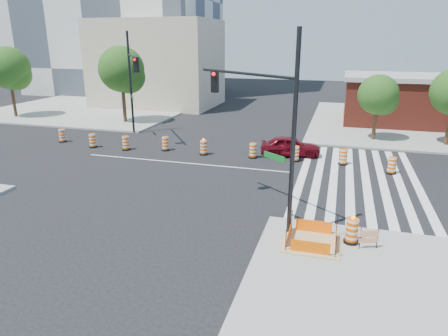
# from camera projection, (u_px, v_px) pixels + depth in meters

# --- Properties ---
(ground) EXTENTS (120.00, 120.00, 0.00)m
(ground) POSITION_uv_depth(u_px,v_px,m) (183.00, 163.00, 26.26)
(ground) COLOR black
(ground) RESTS_ON ground
(sidewalk_ne) EXTENTS (22.00, 22.00, 0.15)m
(sidewalk_ne) POSITION_uv_depth(u_px,v_px,m) (431.00, 124.00, 37.86)
(sidewalk_ne) COLOR gray
(sidewalk_ne) RESTS_ON ground
(sidewalk_nw) EXTENTS (22.00, 22.00, 0.15)m
(sidewalk_nw) POSITION_uv_depth(u_px,v_px,m) (99.00, 107.00, 47.50)
(sidewalk_nw) COLOR gray
(sidewalk_nw) RESTS_ON ground
(crosswalk_east) EXTENTS (6.75, 13.50, 0.01)m
(crosswalk_east) POSITION_uv_depth(u_px,v_px,m) (358.00, 178.00, 23.33)
(crosswalk_east) COLOR silver
(crosswalk_east) RESTS_ON ground
(lane_centerline) EXTENTS (14.00, 0.12, 0.01)m
(lane_centerline) POSITION_uv_depth(u_px,v_px,m) (183.00, 163.00, 26.26)
(lane_centerline) COLOR silver
(lane_centerline) RESTS_ON ground
(excavation_pit) EXTENTS (2.20, 2.20, 0.90)m
(excavation_pit) POSITION_uv_depth(u_px,v_px,m) (312.00, 241.00, 15.56)
(excavation_pit) COLOR tan
(excavation_pit) RESTS_ON ground
(brick_storefront) EXTENTS (16.50, 8.50, 4.60)m
(brick_storefront) POSITION_uv_depth(u_px,v_px,m) (435.00, 101.00, 37.18)
(brick_storefront) COLOR maroon
(brick_storefront) RESTS_ON ground
(beige_midrise) EXTENTS (14.00, 10.00, 10.00)m
(beige_midrise) POSITION_uv_depth(u_px,v_px,m) (158.00, 64.00, 48.04)
(beige_midrise) COLOR #C2AF94
(beige_midrise) RESTS_ON ground
(red_coupe) EXTENTS (4.36, 2.52, 1.40)m
(red_coupe) POSITION_uv_depth(u_px,v_px,m) (290.00, 146.00, 27.68)
(red_coupe) COLOR #540710
(red_coupe) RESTS_ON ground
(signal_pole_se) EXTENTS (4.96, 3.72, 8.03)m
(signal_pole_se) POSITION_uv_depth(u_px,v_px,m) (264.00, 112.00, 16.27)
(signal_pole_se) COLOR black
(signal_pole_se) RESTS_ON ground
(signal_pole_nw) EXTENTS (3.66, 5.25, 8.28)m
(signal_pole_nw) POSITION_uv_depth(u_px,v_px,m) (132.00, 75.00, 31.48)
(signal_pole_nw) COLOR black
(signal_pole_nw) RESTS_ON ground
(pit_drum) EXTENTS (0.59, 0.59, 1.16)m
(pit_drum) POSITION_uv_depth(u_px,v_px,m) (352.00, 231.00, 15.47)
(pit_drum) COLOR black
(pit_drum) RESTS_ON ground
(barricade) EXTENTS (0.72, 0.29, 0.89)m
(barricade) POSITION_uv_depth(u_px,v_px,m) (369.00, 237.00, 15.04)
(barricade) COLOR #E95904
(barricade) RESTS_ON ground
(tree_north_a) EXTENTS (4.20, 4.20, 7.15)m
(tree_north_a) POSITION_uv_depth(u_px,v_px,m) (9.00, 70.00, 40.06)
(tree_north_a) COLOR #382314
(tree_north_a) RESTS_ON ground
(tree_north_b) EXTENTS (4.26, 4.26, 7.24)m
(tree_north_b) POSITION_uv_depth(u_px,v_px,m) (122.00, 72.00, 37.35)
(tree_north_b) COLOR #382314
(tree_north_b) RESTS_ON ground
(tree_north_c) EXTENTS (3.12, 3.07, 5.22)m
(tree_north_c) POSITION_uv_depth(u_px,v_px,m) (378.00, 97.00, 30.90)
(tree_north_c) COLOR #382314
(tree_north_c) RESTS_ON ground
(median_drum_0) EXTENTS (0.60, 0.60, 1.02)m
(median_drum_0) POSITION_uv_depth(u_px,v_px,m) (62.00, 136.00, 31.48)
(median_drum_0) COLOR black
(median_drum_0) RESTS_ON ground
(median_drum_1) EXTENTS (0.60, 0.60, 1.02)m
(median_drum_1) POSITION_uv_depth(u_px,v_px,m) (93.00, 141.00, 29.88)
(median_drum_1) COLOR black
(median_drum_1) RESTS_ON ground
(median_drum_2) EXTENTS (0.60, 0.60, 1.02)m
(median_drum_2) POSITION_uv_depth(u_px,v_px,m) (126.00, 144.00, 29.21)
(median_drum_2) COLOR black
(median_drum_2) RESTS_ON ground
(median_drum_3) EXTENTS (0.60, 0.60, 1.02)m
(median_drum_3) POSITION_uv_depth(u_px,v_px,m) (165.00, 144.00, 29.04)
(median_drum_3) COLOR black
(median_drum_3) RESTS_ON ground
(median_drum_4) EXTENTS (0.60, 0.60, 1.18)m
(median_drum_4) POSITION_uv_depth(u_px,v_px,m) (204.00, 148.00, 27.99)
(median_drum_4) COLOR black
(median_drum_4) RESTS_ON ground
(median_drum_5) EXTENTS (0.60, 0.60, 1.02)m
(median_drum_5) POSITION_uv_depth(u_px,v_px,m) (253.00, 151.00, 27.23)
(median_drum_5) COLOR black
(median_drum_5) RESTS_ON ground
(median_drum_6) EXTENTS (0.60, 0.60, 1.02)m
(median_drum_6) POSITION_uv_depth(u_px,v_px,m) (295.00, 154.00, 26.49)
(median_drum_6) COLOR black
(median_drum_6) RESTS_ON ground
(median_drum_7) EXTENTS (0.60, 0.60, 1.02)m
(median_drum_7) POSITION_uv_depth(u_px,v_px,m) (343.00, 157.00, 25.76)
(median_drum_7) COLOR black
(median_drum_7) RESTS_ON ground
(median_drum_8) EXTENTS (0.60, 0.60, 1.02)m
(median_drum_8) POSITION_uv_depth(u_px,v_px,m) (392.00, 166.00, 24.01)
(median_drum_8) COLOR black
(median_drum_8) RESTS_ON ground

